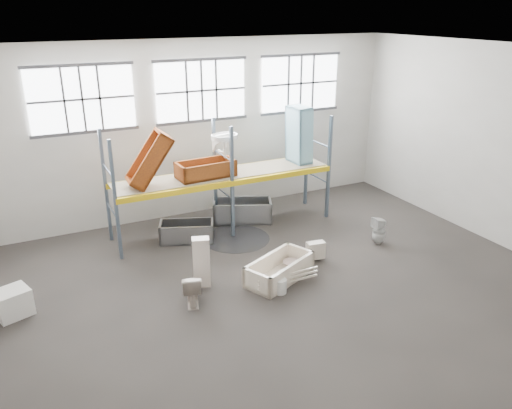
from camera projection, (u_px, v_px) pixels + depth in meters
floor at (286, 287)px, 11.26m from camera, size 12.00×10.00×0.10m
ceiling at (292, 49)px, 9.40m from camera, size 12.00×10.00×0.10m
wall_back at (202, 129)px, 14.55m from camera, size 12.00×0.10×5.00m
wall_front at (495, 297)px, 6.11m from camera, size 12.00×0.10×5.00m
wall_right at (496, 145)px, 12.82m from camera, size 0.10×10.00×5.00m
window_left at (82, 99)px, 12.73m from camera, size 2.60×0.04×1.60m
window_mid at (201, 91)px, 14.05m from camera, size 2.60×0.04×1.60m
window_right at (300, 83)px, 15.37m from camera, size 2.60×0.04×1.60m
rack_upright_la at (115, 202)px, 11.88m from camera, size 0.08×0.08×3.00m
rack_upright_lb at (106, 186)px, 12.88m from camera, size 0.08×0.08×3.00m
rack_upright_ma at (232, 183)px, 13.12m from camera, size 0.08×0.08×3.00m
rack_upright_mb at (215, 171)px, 14.12m from camera, size 0.08×0.08×3.00m
rack_upright_ra at (329, 168)px, 14.35m from camera, size 0.08×0.08×3.00m
rack_upright_rb at (307, 158)px, 15.35m from camera, size 0.08×0.08×3.00m
rack_beam_front at (232, 183)px, 13.12m from camera, size 6.00×0.10×0.14m
rack_beam_back at (215, 171)px, 14.12m from camera, size 6.00×0.10×0.14m
shelf_deck at (223, 174)px, 13.59m from camera, size 5.90×1.10×0.03m
wet_patch at (236, 238)px, 13.50m from camera, size 1.80×1.80×0.00m
bathtub_beige at (279, 269)px, 11.42m from camera, size 1.84×1.41×0.49m
cistern_spare at (316, 250)px, 12.23m from camera, size 0.47×0.27×0.42m
sink_in_tub at (291, 264)px, 11.84m from camera, size 0.42×0.42×0.14m
toilet_beige at (192, 288)px, 10.44m from camera, size 0.58×0.78×0.70m
cistern_tall at (201, 262)px, 11.03m from camera, size 0.43×0.34×1.15m
toilet_white at (379, 231)px, 13.07m from camera, size 0.36×0.35×0.74m
steel_tub_left at (187, 231)px, 13.30m from camera, size 1.54×1.12×0.51m
steel_tub_right at (242, 211)px, 14.54m from camera, size 1.84×1.37×0.61m
rust_tub_flat at (206, 169)px, 13.21m from camera, size 1.56×0.81×0.43m
rust_tub_tilted at (149, 159)px, 12.34m from camera, size 1.23×0.77×1.45m
sink_on_shelf at (225, 156)px, 13.31m from camera, size 0.85×0.73×0.64m
blue_tub_upright at (299, 135)px, 14.29m from camera, size 0.55×0.78×1.62m
bucket at (280, 286)px, 10.89m from camera, size 0.30×0.30×0.32m
carton_near at (12, 303)px, 10.06m from camera, size 0.79×0.74×0.56m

